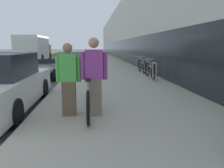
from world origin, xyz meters
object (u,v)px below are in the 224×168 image
object	(u,v)px
tandem_bicycle	(89,95)
person_rider	(94,77)
cruiser_bike_nearest	(150,70)
vintage_roadster_curbside	(45,70)
bike_rack_hoop	(154,70)
moving_truck	(34,49)
person_bystander	(69,80)
cruiser_bike_middle	(142,66)

from	to	relation	value
tandem_bicycle	person_rider	bearing A→B (deg)	-69.27
person_rider	cruiser_bike_nearest	size ratio (longest dim) A/B	0.97
tandem_bicycle	person_rider	world-z (taller)	person_rider
vintage_roadster_curbside	person_rider	bearing A→B (deg)	-70.04
bike_rack_hoop	vintage_roadster_curbside	bearing A→B (deg)	153.80
person_rider	bike_rack_hoop	xyz separation A→B (m)	(2.63, 4.45, -0.35)
cruiser_bike_nearest	vintage_roadster_curbside	world-z (taller)	cruiser_bike_nearest
tandem_bicycle	person_rider	size ratio (longest dim) A/B	1.56
cruiser_bike_nearest	moving_truck	size ratio (longest dim) A/B	0.25
person_bystander	moving_truck	size ratio (longest dim) A/B	0.22
bike_rack_hoop	cruiser_bike_nearest	size ratio (longest dim) A/B	0.48
bike_rack_hoop	vintage_roadster_curbside	xyz separation A→B (m)	(-5.16, 2.54, -0.23)
cruiser_bike_middle	vintage_roadster_curbside	xyz separation A→B (m)	(-5.35, -0.69, -0.10)
tandem_bicycle	cruiser_bike_nearest	xyz separation A→B (m)	(2.87, 5.23, -0.00)
tandem_bicycle	person_rider	distance (m)	0.61
person_rider	cruiser_bike_nearest	world-z (taller)	person_rider
cruiser_bike_nearest	moving_truck	distance (m)	16.87
cruiser_bike_nearest	cruiser_bike_middle	distance (m)	2.11
tandem_bicycle	cruiser_bike_nearest	distance (m)	5.97
tandem_bicycle	bike_rack_hoop	distance (m)	4.95
cruiser_bike_middle	moving_truck	size ratio (longest dim) A/B	0.26
cruiser_bike_middle	cruiser_bike_nearest	bearing A→B (deg)	-92.08
tandem_bicycle	person_bystander	xyz separation A→B (m)	(-0.43, -0.28, 0.43)
vintage_roadster_curbside	moving_truck	xyz separation A→B (m)	(-3.77, 12.80, 0.95)
person_bystander	cruiser_bike_middle	xyz separation A→B (m)	(3.38, 7.62, -0.42)
bike_rack_hoop	person_rider	bearing A→B (deg)	-120.56
bike_rack_hoop	person_bystander	bearing A→B (deg)	-125.97
person_rider	cruiser_bike_middle	size ratio (longest dim) A/B	0.92
bike_rack_hoop	tandem_bicycle	bearing A→B (deg)	-123.86
cruiser_bike_middle	person_bystander	bearing A→B (deg)	-113.89
person_bystander	cruiser_bike_middle	size ratio (longest dim) A/B	0.86
person_bystander	moving_truck	bearing A→B (deg)	106.25
tandem_bicycle	moving_truck	bearing A→B (deg)	107.64
person_bystander	cruiser_bike_middle	world-z (taller)	person_bystander
vintage_roadster_curbside	cruiser_bike_nearest	bearing A→B (deg)	-15.01
cruiser_bike_nearest	moving_truck	bearing A→B (deg)	122.49
cruiser_bike_middle	person_rider	bearing A→B (deg)	-110.14
bike_rack_hoop	cruiser_bike_nearest	xyz separation A→B (m)	(0.11, 1.13, -0.14)
vintage_roadster_curbside	cruiser_bike_middle	bearing A→B (deg)	7.37
cruiser_bike_nearest	vintage_roadster_curbside	distance (m)	5.47
tandem_bicycle	cruiser_bike_nearest	bearing A→B (deg)	61.26
bike_rack_hoop	vintage_roadster_curbside	distance (m)	5.76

